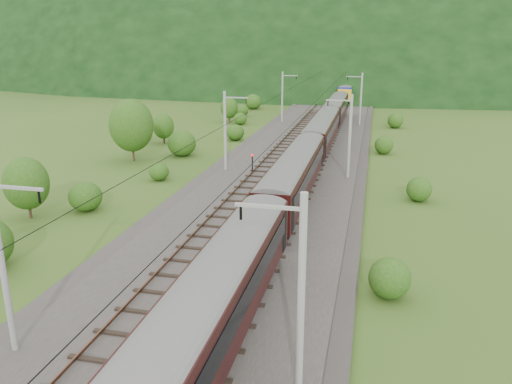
# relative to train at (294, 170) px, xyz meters

# --- Properties ---
(ground) EXTENTS (600.00, 600.00, 0.00)m
(ground) POSITION_rel_train_xyz_m (-2.40, -22.31, -3.26)
(ground) COLOR #2E4D18
(ground) RESTS_ON ground
(railbed) EXTENTS (14.00, 220.00, 0.30)m
(railbed) POSITION_rel_train_xyz_m (-2.40, -12.31, -3.11)
(railbed) COLOR #38332D
(railbed) RESTS_ON ground
(track_left) EXTENTS (2.40, 220.00, 0.27)m
(track_left) POSITION_rel_train_xyz_m (-4.80, -12.31, -2.89)
(track_left) COLOR #553424
(track_left) RESTS_ON railbed
(track_right) EXTENTS (2.40, 220.00, 0.27)m
(track_right) POSITION_rel_train_xyz_m (0.00, -12.31, -2.89)
(track_right) COLOR #553424
(track_right) RESTS_ON railbed
(catenary_left) EXTENTS (2.54, 192.28, 8.00)m
(catenary_left) POSITION_rel_train_xyz_m (-8.52, 9.69, 1.24)
(catenary_left) COLOR gray
(catenary_left) RESTS_ON railbed
(catenary_right) EXTENTS (2.54, 192.28, 8.00)m
(catenary_right) POSITION_rel_train_xyz_m (3.72, 9.69, 1.24)
(catenary_right) COLOR gray
(catenary_right) RESTS_ON railbed
(overhead_wires) EXTENTS (4.83, 198.00, 0.03)m
(overhead_wires) POSITION_rel_train_xyz_m (-2.40, -12.31, 3.84)
(overhead_wires) COLOR black
(overhead_wires) RESTS_ON ground
(mountain_main) EXTENTS (504.00, 360.00, 244.00)m
(mountain_main) POSITION_rel_train_xyz_m (-2.40, 237.69, -3.26)
(mountain_main) COLOR black
(mountain_main) RESTS_ON ground
(mountain_ridge) EXTENTS (336.00, 280.00, 132.00)m
(mountain_ridge) POSITION_rel_train_xyz_m (-122.40, 277.69, -3.26)
(mountain_ridge) COLOR black
(mountain_ridge) RESTS_ON ground
(train) EXTENTS (2.72, 152.13, 4.71)m
(train) POSITION_rel_train_xyz_m (0.00, 0.00, 0.00)
(train) COLOR black
(train) RESTS_ON ground
(hazard_post_near) EXTENTS (0.16, 0.16, 1.49)m
(hazard_post_near) POSITION_rel_train_xyz_m (-3.11, 34.40, -2.21)
(hazard_post_near) COLOR red
(hazard_post_near) RESTS_ON railbed
(hazard_post_far) EXTENTS (0.14, 0.14, 1.33)m
(hazard_post_far) POSITION_rel_train_xyz_m (-2.23, 16.76, -2.30)
(hazard_post_far) COLOR red
(hazard_post_far) RESTS_ON railbed
(signal) EXTENTS (0.22, 0.22, 2.00)m
(signal) POSITION_rel_train_xyz_m (-5.57, 8.84, -1.79)
(signal) COLOR black
(signal) RESTS_ON railbed
(vegetation_left) EXTENTS (12.99, 147.61, 6.99)m
(vegetation_left) POSITION_rel_train_xyz_m (-16.29, -10.93, -0.78)
(vegetation_left) COLOR #1E4713
(vegetation_left) RESTS_ON ground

